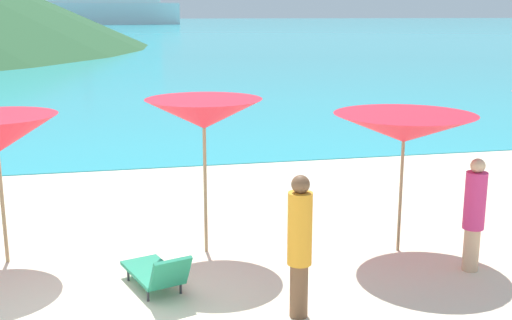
{
  "coord_description": "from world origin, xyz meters",
  "views": [
    {
      "loc": [
        0.33,
        -7.12,
        3.58
      ],
      "look_at": [
        2.55,
        2.93,
        1.2
      ],
      "focal_mm": 44.6,
      "sensor_mm": 36.0,
      "label": 1
    }
  ],
  "objects_px": {
    "beachgoer_0": "(300,242)",
    "beachgoer_3": "(474,212)",
    "umbrella_6": "(404,128)",
    "lounge_chair_0": "(157,273)",
    "umbrella_5": "(204,114)"
  },
  "relations": [
    {
      "from": "beachgoer_0",
      "to": "beachgoer_3",
      "type": "bearing_deg",
      "value": 16.04
    },
    {
      "from": "umbrella_6",
      "to": "beachgoer_3",
      "type": "distance_m",
      "value": 1.56
    },
    {
      "from": "lounge_chair_0",
      "to": "beachgoer_3",
      "type": "bearing_deg",
      "value": 158.5
    },
    {
      "from": "umbrella_5",
      "to": "lounge_chair_0",
      "type": "relative_size",
      "value": 1.69
    },
    {
      "from": "umbrella_6",
      "to": "lounge_chair_0",
      "type": "xyz_separation_m",
      "value": [
        -3.73,
        -0.69,
        -1.66
      ]
    },
    {
      "from": "umbrella_5",
      "to": "beachgoer_3",
      "type": "height_order",
      "value": "umbrella_5"
    },
    {
      "from": "umbrella_5",
      "to": "beachgoer_3",
      "type": "relative_size",
      "value": 1.44
    },
    {
      "from": "lounge_chair_0",
      "to": "beachgoer_0",
      "type": "relative_size",
      "value": 0.79
    },
    {
      "from": "umbrella_6",
      "to": "lounge_chair_0",
      "type": "bearing_deg",
      "value": -169.58
    },
    {
      "from": "umbrella_5",
      "to": "beachgoer_0",
      "type": "xyz_separation_m",
      "value": [
        0.79,
        -2.38,
        -1.19
      ]
    },
    {
      "from": "beachgoer_0",
      "to": "umbrella_6",
      "type": "bearing_deg",
      "value": 39.46
    },
    {
      "from": "beachgoer_3",
      "to": "beachgoer_0",
      "type": "bearing_deg",
      "value": 27.58
    },
    {
      "from": "umbrella_5",
      "to": "beachgoer_3",
      "type": "distance_m",
      "value": 4.09
    },
    {
      "from": "lounge_chair_0",
      "to": "beachgoer_3",
      "type": "distance_m",
      "value": 4.45
    },
    {
      "from": "umbrella_6",
      "to": "beachgoer_3",
      "type": "bearing_deg",
      "value": -54.73
    }
  ]
}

